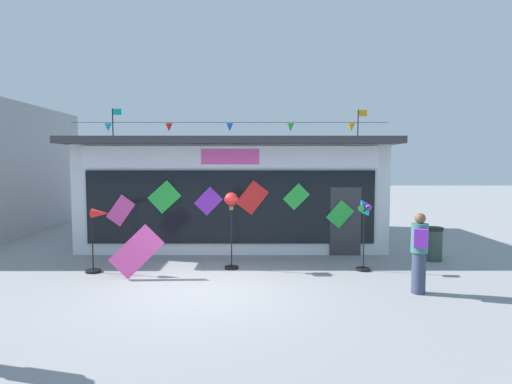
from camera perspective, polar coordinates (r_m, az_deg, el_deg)
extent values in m
plane|color=gray|center=(9.15, -7.10, -13.15)|extent=(80.00, 80.00, 0.00)
cube|color=silver|center=(14.89, -2.69, -0.10)|extent=(9.31, 5.88, 3.24)
cube|color=#333338|center=(14.51, -2.78, 6.59)|extent=(9.71, 6.59, 0.20)
cube|color=silver|center=(11.88, -3.43, 4.91)|extent=(8.56, 0.08, 0.63)
cube|color=#EA4CA3|center=(11.85, -3.44, 4.91)|extent=(1.68, 0.04, 0.44)
cube|color=black|center=(11.96, -3.39, -2.11)|extent=(8.38, 0.06, 2.14)
cube|color=#333338|center=(12.26, 12.48, -4.02)|extent=(0.90, 0.07, 2.00)
cube|color=#EA4CA3|center=(12.51, -18.11, -2.45)|extent=(0.86, 0.03, 0.93)
cube|color=green|center=(12.14, -12.45, -0.67)|extent=(0.99, 0.03, 0.98)
cube|color=purple|center=(11.94, -6.46, -1.28)|extent=(0.84, 0.03, 0.85)
cube|color=red|center=(11.85, -0.35, -0.79)|extent=(0.97, 0.03, 1.01)
cube|color=green|center=(11.90, 5.79, -0.66)|extent=(0.79, 0.03, 0.79)
cube|color=green|center=(12.15, 11.76, -3.05)|extent=(0.82, 0.03, 0.84)
cylinder|color=black|center=(11.70, -3.52, 9.64)|extent=(8.94, 0.01, 0.01)
cone|color=#19B7BC|center=(12.39, -19.71, 8.46)|extent=(0.20, 0.20, 0.22)
cone|color=red|center=(11.92, -11.86, 8.79)|extent=(0.20, 0.20, 0.22)
cone|color=blue|center=(11.69, -3.52, 8.96)|extent=(0.20, 0.20, 0.22)
cone|color=green|center=(11.71, 4.98, 8.95)|extent=(0.20, 0.20, 0.22)
cone|color=orange|center=(11.97, 13.28, 8.75)|extent=(0.20, 0.20, 0.22)
cylinder|color=black|center=(15.76, -19.13, 8.74)|extent=(0.04, 0.04, 1.21)
cube|color=#19B7BC|center=(15.75, -18.61, 10.52)|extent=(0.32, 0.02, 0.22)
cylinder|color=black|center=(15.33, 14.16, 8.89)|extent=(0.04, 0.04, 1.16)
cube|color=orange|center=(15.42, 14.77, 10.57)|extent=(0.32, 0.02, 0.22)
cylinder|color=black|center=(11.10, -21.53, -10.17)|extent=(0.37, 0.37, 0.06)
cylinder|color=black|center=(10.95, -21.62, -6.58)|extent=(0.03, 0.03, 1.47)
cone|color=red|center=(10.76, -20.66, -2.77)|extent=(0.45, 0.27, 0.23)
cylinder|color=#19B7BC|center=(10.84, -21.73, -2.75)|extent=(0.03, 0.16, 0.16)
cylinder|color=black|center=(10.69, -3.25, -10.44)|extent=(0.36, 0.36, 0.06)
cylinder|color=black|center=(10.52, -3.26, -6.31)|extent=(0.03, 0.03, 1.62)
sphere|color=red|center=(10.38, -3.29, -0.99)|extent=(0.33, 0.33, 0.33)
cube|color=red|center=(10.38, -3.29, -0.99)|extent=(0.34, 0.34, 0.07)
cube|color=brown|center=(10.41, -3.28, -2.23)|extent=(0.10, 0.10, 0.10)
cylinder|color=black|center=(10.84, 14.85, -10.36)|extent=(0.35, 0.35, 0.06)
cylinder|color=black|center=(10.68, 14.92, -6.38)|extent=(0.03, 0.03, 1.59)
cylinder|color=black|center=(10.52, 15.06, -2.16)|extent=(0.06, 0.04, 0.06)
cone|color=purple|center=(10.55, 15.65, -2.16)|extent=(0.16, 0.18, 0.16)
cone|color=blue|center=(10.51, 15.07, -1.55)|extent=(0.18, 0.16, 0.16)
cone|color=green|center=(10.50, 14.46, -2.17)|extent=(0.16, 0.18, 0.16)
cone|color=#19B7BC|center=(10.54, 15.05, -2.78)|extent=(0.18, 0.16, 0.16)
cylinder|color=#333D56|center=(9.29, 21.83, -10.41)|extent=(0.28, 0.28, 0.86)
cylinder|color=#337066|center=(9.14, 21.96, -5.97)|extent=(0.34, 0.34, 0.60)
sphere|color=brown|center=(9.07, 22.03, -3.42)|extent=(0.22, 0.22, 0.22)
cube|color=purple|center=(8.93, 22.08, -6.00)|extent=(0.29, 0.23, 0.38)
cylinder|color=#2D4238|center=(12.46, 23.56, -6.82)|extent=(0.48, 0.48, 0.85)
cylinder|color=black|center=(12.38, 23.62, -4.72)|extent=(0.52, 0.52, 0.08)
cube|color=#EA4CA3|center=(10.12, -16.09, -7.94)|extent=(1.26, 0.34, 1.26)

